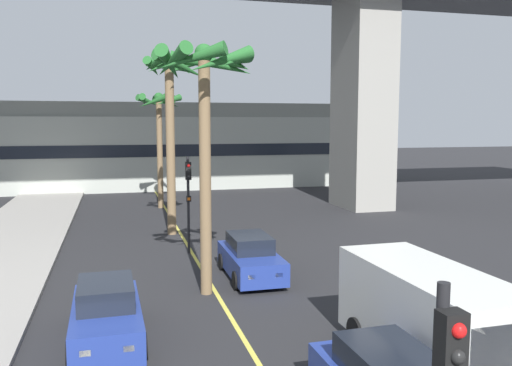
# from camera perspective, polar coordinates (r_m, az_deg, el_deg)

# --- Properties ---
(lane_stripe_center) EXTENTS (0.14, 56.00, 0.01)m
(lane_stripe_center) POSITION_cam_1_polar(r_m,az_deg,el_deg) (22.72, -6.55, -7.95)
(lane_stripe_center) COLOR #DBCC4C
(lane_stripe_center) RESTS_ON ground
(pier_building_backdrop) EXTENTS (39.45, 8.04, 7.32)m
(pier_building_backdrop) POSITION_cam_1_polar(r_m,az_deg,el_deg) (48.14, -11.16, 3.92)
(pier_building_backdrop) COLOR #ADB2A8
(pier_building_backdrop) RESTS_ON ground
(car_queue_second) EXTENTS (1.85, 4.11, 1.56)m
(car_queue_second) POSITION_cam_1_polar(r_m,az_deg,el_deg) (19.65, -0.60, -8.04)
(car_queue_second) COLOR navy
(car_queue_second) RESTS_ON ground
(car_queue_third) EXTENTS (1.89, 4.13, 1.56)m
(car_queue_third) POSITION_cam_1_polar(r_m,az_deg,el_deg) (14.65, -15.72, -13.43)
(car_queue_third) COLOR navy
(car_queue_third) RESTS_ON ground
(delivery_van) EXTENTS (2.24, 5.29, 2.36)m
(delivery_van) POSITION_cam_1_polar(r_m,az_deg,el_deg) (13.06, 17.95, -13.35)
(delivery_van) COLOR silver
(delivery_van) RESTS_ON ground
(traffic_light_median_far) EXTENTS (0.24, 0.37, 4.20)m
(traffic_light_median_far) POSITION_cam_1_polar(r_m,az_deg,el_deg) (23.02, -7.26, -0.90)
(traffic_light_median_far) COLOR black
(traffic_light_median_far) RESTS_ON ground
(palm_tree_near_median) EXTENTS (2.66, 2.72, 8.96)m
(palm_tree_near_median) POSITION_cam_1_polar(r_m,az_deg,el_deg) (27.02, -9.28, 8.74)
(palm_tree_near_median) COLOR brown
(palm_tree_near_median) RESTS_ON ground
(palm_tree_mid_median) EXTENTS (3.01, 3.11, 7.60)m
(palm_tree_mid_median) POSITION_cam_1_polar(r_m,az_deg,el_deg) (35.62, -10.33, 7.05)
(palm_tree_mid_median) COLOR brown
(palm_tree_mid_median) RESTS_ON ground
(palm_tree_far_median) EXTENTS (3.38, 3.40, 8.13)m
(palm_tree_far_median) POSITION_cam_1_polar(r_m,az_deg,el_deg) (17.30, -5.55, 10.11)
(palm_tree_far_median) COLOR brown
(palm_tree_far_median) RESTS_ON ground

